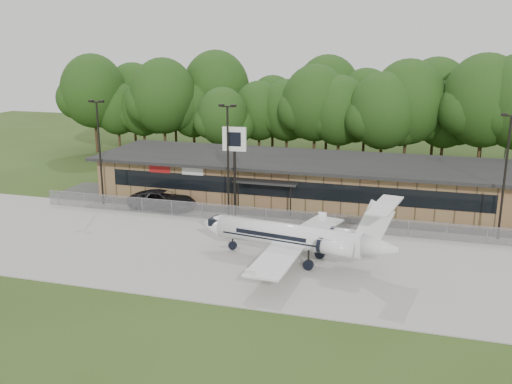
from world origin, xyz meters
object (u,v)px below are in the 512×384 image
(business_jet, at_px, (296,238))
(pole_sign, at_px, (234,149))
(terminal, at_px, (300,179))
(suv, at_px, (163,200))

(business_jet, relative_size, pole_sign, 1.91)
(terminal, xyz_separation_m, suv, (-11.80, -7.06, -1.28))
(pole_sign, bearing_deg, business_jet, -54.09)
(business_jet, height_order, pole_sign, pole_sign)
(suv, relative_size, pole_sign, 0.78)
(terminal, distance_m, pole_sign, 9.38)
(suv, distance_m, pole_sign, 9.09)
(terminal, distance_m, suv, 13.81)
(business_jet, distance_m, pole_sign, 13.13)
(business_jet, bearing_deg, suv, 156.56)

